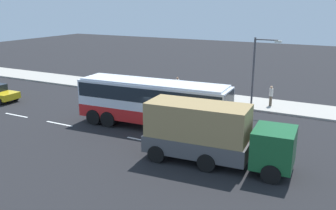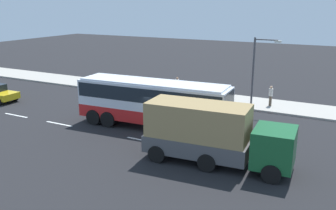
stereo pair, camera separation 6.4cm
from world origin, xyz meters
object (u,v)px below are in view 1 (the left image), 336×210
(pedestrian_near_curb, at_px, (177,84))
(street_lamp, at_px, (257,67))
(coach_bus, at_px, (153,99))
(cargo_truck, at_px, (212,133))
(pedestrian_at_crossing, at_px, (271,94))

(pedestrian_near_curb, bearing_deg, street_lamp, 178.53)
(coach_bus, bearing_deg, street_lamp, 53.66)
(coach_bus, relative_size, pedestrian_near_curb, 7.01)
(cargo_truck, height_order, pedestrian_near_curb, cargo_truck)
(pedestrian_near_curb, height_order, pedestrian_at_crossing, pedestrian_at_crossing)
(cargo_truck, relative_size, street_lamp, 1.42)
(coach_bus, distance_m, cargo_truck, 6.78)
(cargo_truck, bearing_deg, coach_bus, 143.87)
(pedestrian_at_crossing, distance_m, street_lamp, 2.84)
(street_lamp, bearing_deg, pedestrian_at_crossing, 49.37)
(cargo_truck, xyz_separation_m, street_lamp, (-0.71, 11.32, 1.79))
(coach_bus, distance_m, pedestrian_near_curb, 9.73)
(pedestrian_near_curb, bearing_deg, coach_bus, 116.26)
(pedestrian_near_curb, bearing_deg, cargo_truck, 133.24)
(cargo_truck, distance_m, pedestrian_near_curb, 15.43)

